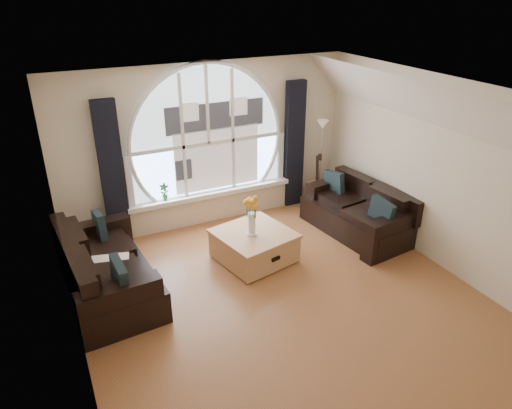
{
  "coord_description": "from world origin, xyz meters",
  "views": [
    {
      "loc": [
        -2.55,
        -4.37,
        3.85
      ],
      "look_at": [
        0.0,
        0.9,
        1.05
      ],
      "focal_mm": 33.25,
      "sensor_mm": 36.0,
      "label": 1
    }
  ],
  "objects_px": {
    "coffee_chest": "(254,245)",
    "sofa_left": "(108,269)",
    "guitar": "(315,180)",
    "sofa_right": "(357,210)",
    "vase_flowers": "(252,211)",
    "potted_plant": "(164,192)",
    "floor_lamp": "(320,163)"
  },
  "relations": [
    {
      "from": "sofa_left",
      "to": "potted_plant",
      "type": "bearing_deg",
      "value": 45.34
    },
    {
      "from": "sofa_left",
      "to": "coffee_chest",
      "type": "relative_size",
      "value": 1.93
    },
    {
      "from": "sofa_left",
      "to": "potted_plant",
      "type": "xyz_separation_m",
      "value": [
        1.2,
        1.44,
        0.3
      ]
    },
    {
      "from": "guitar",
      "to": "potted_plant",
      "type": "height_order",
      "value": "guitar"
    },
    {
      "from": "coffee_chest",
      "to": "guitar",
      "type": "height_order",
      "value": "guitar"
    },
    {
      "from": "sofa_right",
      "to": "guitar",
      "type": "bearing_deg",
      "value": 87.21
    },
    {
      "from": "floor_lamp",
      "to": "coffee_chest",
      "type": "bearing_deg",
      "value": -146.89
    },
    {
      "from": "floor_lamp",
      "to": "potted_plant",
      "type": "bearing_deg",
      "value": 175.84
    },
    {
      "from": "sofa_left",
      "to": "sofa_right",
      "type": "distance_m",
      "value": 4.02
    },
    {
      "from": "vase_flowers",
      "to": "guitar",
      "type": "relative_size",
      "value": 0.66
    },
    {
      "from": "sofa_right",
      "to": "floor_lamp",
      "type": "height_order",
      "value": "floor_lamp"
    },
    {
      "from": "potted_plant",
      "to": "coffee_chest",
      "type": "bearing_deg",
      "value": -58.48
    },
    {
      "from": "sofa_right",
      "to": "potted_plant",
      "type": "xyz_separation_m",
      "value": [
        -2.82,
        1.45,
        0.3
      ]
    },
    {
      "from": "vase_flowers",
      "to": "guitar",
      "type": "distance_m",
      "value": 2.27
    },
    {
      "from": "sofa_right",
      "to": "guitar",
      "type": "xyz_separation_m",
      "value": [
        -0.09,
        1.16,
        0.13
      ]
    },
    {
      "from": "vase_flowers",
      "to": "potted_plant",
      "type": "height_order",
      "value": "vase_flowers"
    },
    {
      "from": "coffee_chest",
      "to": "guitar",
      "type": "bearing_deg",
      "value": 21.29
    },
    {
      "from": "coffee_chest",
      "to": "sofa_left",
      "type": "bearing_deg",
      "value": 166.36
    },
    {
      "from": "floor_lamp",
      "to": "guitar",
      "type": "distance_m",
      "value": 0.32
    },
    {
      "from": "sofa_right",
      "to": "vase_flowers",
      "type": "xyz_separation_m",
      "value": [
        -1.96,
        -0.08,
        0.45
      ]
    },
    {
      "from": "vase_flowers",
      "to": "coffee_chest",
      "type": "bearing_deg",
      "value": 36.97
    },
    {
      "from": "floor_lamp",
      "to": "guitar",
      "type": "height_order",
      "value": "floor_lamp"
    },
    {
      "from": "sofa_right",
      "to": "sofa_left",
      "type": "bearing_deg",
      "value": 172.58
    },
    {
      "from": "coffee_chest",
      "to": "vase_flowers",
      "type": "bearing_deg",
      "value": -155.2
    },
    {
      "from": "floor_lamp",
      "to": "vase_flowers",
      "type": "bearing_deg",
      "value": -146.78
    },
    {
      "from": "sofa_left",
      "to": "floor_lamp",
      "type": "bearing_deg",
      "value": 11.95
    },
    {
      "from": "sofa_right",
      "to": "vase_flowers",
      "type": "bearing_deg",
      "value": 175.08
    },
    {
      "from": "coffee_chest",
      "to": "guitar",
      "type": "xyz_separation_m",
      "value": [
        1.82,
        1.2,
        0.28
      ]
    },
    {
      "from": "sofa_left",
      "to": "vase_flowers",
      "type": "height_order",
      "value": "vase_flowers"
    },
    {
      "from": "sofa_left",
      "to": "potted_plant",
      "type": "relative_size",
      "value": 6.68
    },
    {
      "from": "coffee_chest",
      "to": "guitar",
      "type": "distance_m",
      "value": 2.19
    },
    {
      "from": "vase_flowers",
      "to": "floor_lamp",
      "type": "height_order",
      "value": "floor_lamp"
    }
  ]
}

